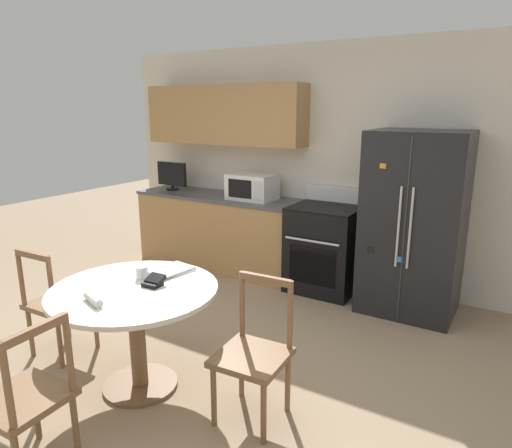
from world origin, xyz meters
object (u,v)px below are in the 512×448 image
object	(u,v)px
candle_glass	(142,273)
refrigerator	(414,224)
wallet	(154,282)
dining_chair_right	(254,354)
dining_chair_left	(57,303)
countertop_tv	(172,175)
microwave	(252,187)
dining_chair_near	(26,400)
oven_range	(325,248)

from	to	relation	value
candle_glass	refrigerator	bearing A→B (deg)	57.03
wallet	dining_chair_right	bearing A→B (deg)	3.34
dining_chair_right	dining_chair_left	size ratio (longest dim) A/B	1.00
dining_chair_right	refrigerator	bearing A→B (deg)	-105.11
countertop_tv	wallet	size ratio (longest dim) A/B	3.25
microwave	dining_chair_near	bearing A→B (deg)	-79.76
countertop_tv	dining_chair_near	distance (m)	3.74
dining_chair_right	candle_glass	bearing A→B (deg)	-3.91
oven_range	dining_chair_near	size ratio (longest dim) A/B	1.20
microwave	dining_chair_left	xyz separation A→B (m)	(-0.35, -2.36, -0.61)
candle_glass	microwave	bearing A→B (deg)	101.15
countertop_tv	candle_glass	distance (m)	2.76
microwave	wallet	distance (m)	2.35
oven_range	microwave	distance (m)	1.09
oven_range	candle_glass	bearing A→B (deg)	-102.54
countertop_tv	dining_chair_left	xyz separation A→B (m)	(0.85, -2.36, -0.66)
dining_chair_near	microwave	bearing A→B (deg)	7.91
oven_range	dining_chair_near	xyz separation A→B (m)	(-0.34, -3.21, -0.03)
microwave	dining_chair_near	xyz separation A→B (m)	(0.58, -3.23, -0.61)
refrigerator	countertop_tv	bearing A→B (deg)	178.90
candle_glass	dining_chair_right	bearing A→B (deg)	-0.69
oven_range	countertop_tv	xyz separation A→B (m)	(-2.12, 0.01, 0.62)
microwave	countertop_tv	bearing A→B (deg)	-179.95
dining_chair_near	wallet	size ratio (longest dim) A/B	6.81
dining_chair_left	microwave	bearing A→B (deg)	79.34
microwave	wallet	size ratio (longest dim) A/B	3.93
wallet	candle_glass	bearing A→B (deg)	161.44
wallet	countertop_tv	bearing A→B (deg)	128.58
oven_range	microwave	size ratio (longest dim) A/B	2.07
oven_range	dining_chair_near	distance (m)	3.23
oven_range	dining_chair_left	distance (m)	2.67
dining_chair_left	dining_chair_near	distance (m)	1.27
refrigerator	oven_range	size ratio (longest dim) A/B	1.60
countertop_tv	microwave	bearing A→B (deg)	0.05
refrigerator	countertop_tv	distance (m)	3.03
dining_chair_right	wallet	distance (m)	0.84
oven_range	dining_chair_left	xyz separation A→B (m)	(-1.27, -2.35, -0.03)
countertop_tv	candle_glass	size ratio (longest dim) A/B	4.97
oven_range	countertop_tv	size ratio (longest dim) A/B	2.51
microwave	dining_chair_near	size ratio (longest dim) A/B	0.58
countertop_tv	candle_glass	world-z (taller)	countertop_tv
refrigerator	dining_chair_near	size ratio (longest dim) A/B	1.92
microwave	refrigerator	bearing A→B (deg)	-1.85
dining_chair_near	candle_glass	xyz separation A→B (m)	(-0.15, 1.02, 0.35)
refrigerator	dining_chair_right	world-z (taller)	refrigerator
countertop_tv	wallet	world-z (taller)	countertop_tv
oven_range	candle_glass	size ratio (longest dim) A/B	12.46
refrigerator	dining_chair_right	size ratio (longest dim) A/B	1.92
candle_glass	wallet	xyz separation A→B (m)	(0.17, -0.06, -0.01)
oven_range	microwave	xyz separation A→B (m)	(-0.92, 0.01, 0.58)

